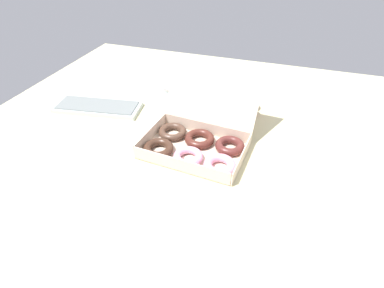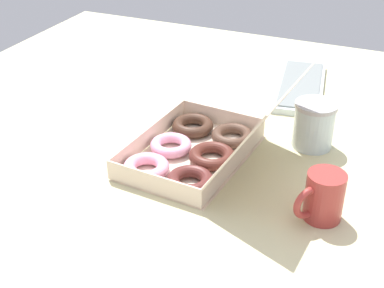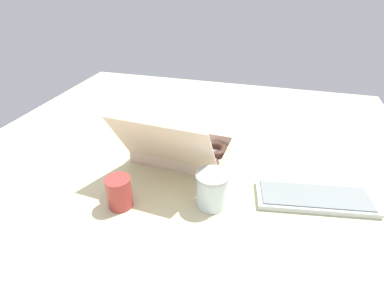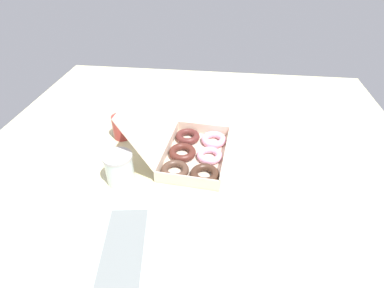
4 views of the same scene
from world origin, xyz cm
name	(u,v)px [view 1 (image 1 of 4)]	position (x,y,z in cm)	size (l,w,h in cm)	color
ground_plane	(191,152)	(0.00, 0.00, -1.00)	(180.00, 180.00, 2.00)	beige
donut_box	(197,141)	(1.49, 1.75, 3.26)	(38.16, 38.87, 25.19)	beige
keyboard	(98,107)	(-47.34, 14.42, 1.06)	(38.27, 18.91, 2.20)	#B6C1BF
coffee_mug	(244,100)	(12.13, 32.62, 5.29)	(10.57, 8.99, 10.32)	#A53632
glass_jar	(175,97)	(-15.65, 24.76, 5.85)	(10.28, 10.28, 11.61)	silver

